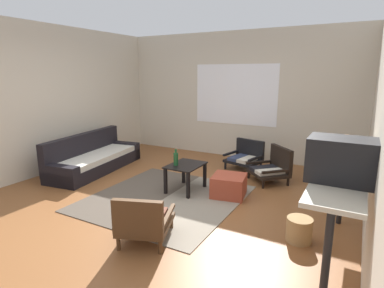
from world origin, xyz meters
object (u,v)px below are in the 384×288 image
Objects in this scene: coffee_table at (186,170)px; ottoman_orange at (229,186)px; glass_bottle at (176,159)px; couch at (94,159)px; wicker_basket at (299,230)px; armchair_striped_foreground at (144,221)px; clay_vase at (345,152)px; armchair_corner at (273,167)px; console_shelf at (340,182)px; crt_television at (341,160)px; armchair_by_window at (245,156)px.

ottoman_orange is (0.68, 0.12, -0.18)m from coffee_table.
glass_bottle is (-0.80, -0.23, 0.37)m from ottoman_orange.
wicker_basket is at bearing -11.41° from couch.
armchair_striped_foreground is 2.58× the size of clay_vase.
armchair_corner reaches higher than coffee_table.
ottoman_orange is 0.26× the size of console_shelf.
clay_vase reaches higher than couch.
clay_vase is (0.00, 0.63, -0.08)m from crt_television.
ottoman_orange is (0.31, 1.69, -0.10)m from armchair_striped_foreground.
armchair_by_window is at bearing 30.60° from couch.
ottoman_orange is at bearing 140.20° from crt_television.
ottoman_orange is 1.88m from clay_vase.
crt_television is at bearing -39.80° from ottoman_orange.
glass_bottle is (-1.20, -1.20, 0.28)m from armchair_corner.
crt_television reaches higher than armchair_by_window.
console_shelf is 7.25× the size of glass_bottle.
armchair_striped_foreground reaches higher than ottoman_orange.
wicker_basket is at bearing -58.02° from armchair_by_window.
armchair_striped_foreground is at bearing -167.46° from crt_television.
armchair_striped_foreground is at bearing -71.34° from glass_bottle.
armchair_by_window is at bearing 72.07° from glass_bottle.
glass_bottle reaches higher than ottoman_orange.
armchair_corner is (1.09, 1.10, -0.08)m from coffee_table.
console_shelf is (1.13, -1.99, 0.56)m from armchair_corner.
clay_vase is at bearing 90.00° from console_shelf.
console_shelf is at bearing -12.76° from couch.
ottoman_orange is at bearing -80.21° from armchair_by_window.
armchair_by_window is 2.71m from wicker_basket.
armchair_corner is 1.49× the size of crt_television.
clay_vase reaches higher than armchair_corner.
couch is 4.45× the size of ottoman_orange.
glass_bottle is (-2.34, 0.42, -0.49)m from clay_vase.
crt_television is (-0.00, -0.27, 0.28)m from console_shelf.
clay_vase is (1.13, -1.62, 0.76)m from armchair_corner.
couch is 3.41× the size of coffee_table.
armchair_striped_foreground is at bearing -150.11° from wicker_basket.
armchair_corner is 2.35m from console_shelf.
clay_vase is 1.18× the size of glass_bottle.
ottoman_orange is (2.78, 0.03, -0.06)m from couch.
crt_television reaches higher than coffee_table.
wicker_basket is at bearing -20.87° from coffee_table.
armchair_by_window reaches higher than wicker_basket.
armchair_striped_foreground reaches higher than coffee_table.
armchair_by_window is 3.11m from console_shelf.
glass_bottle is (-0.55, -1.69, 0.29)m from armchair_by_window.
clay_vase reaches higher than wicker_basket.
wicker_basket is (1.87, -0.71, -0.21)m from coffee_table.
armchair_striped_foreground is 0.42× the size of console_shelf.
coffee_table is 0.81× the size of armchair_striped_foreground.
armchair_by_window is 1.49× the size of ottoman_orange.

